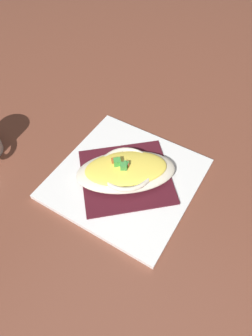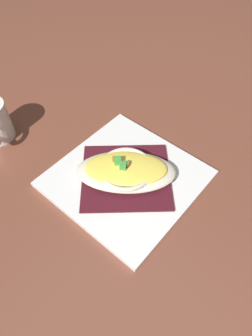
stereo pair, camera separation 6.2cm
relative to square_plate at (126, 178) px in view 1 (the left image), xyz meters
The scene contains 4 objects.
ground_plane 0.01m from the square_plate, ahead, with size 2.60×2.60×0.00m, color brown.
square_plate is the anchor object (origin of this frame).
folded_napkin 0.01m from the square_plate, ahead, with size 0.18×0.17×0.00m, color #45121C.
gratin_dish 0.03m from the square_plate, 31.97° to the left, with size 0.22×0.22×0.05m.
Camera 1 is at (-0.24, 0.30, 0.52)m, focal length 32.32 mm.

